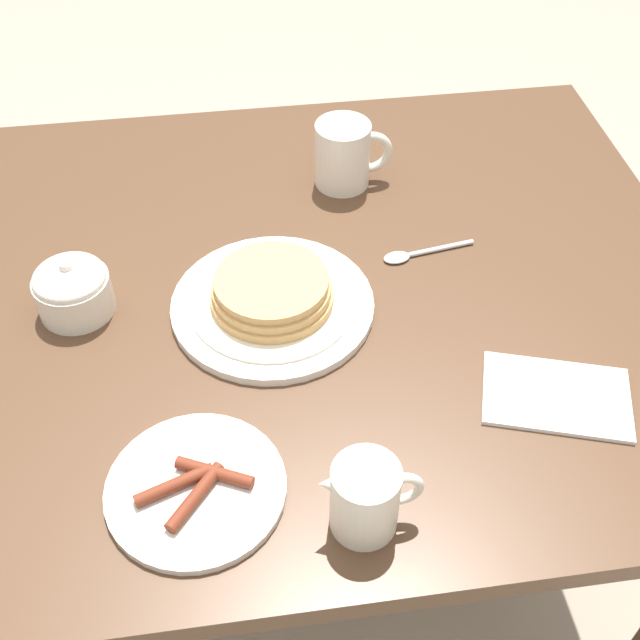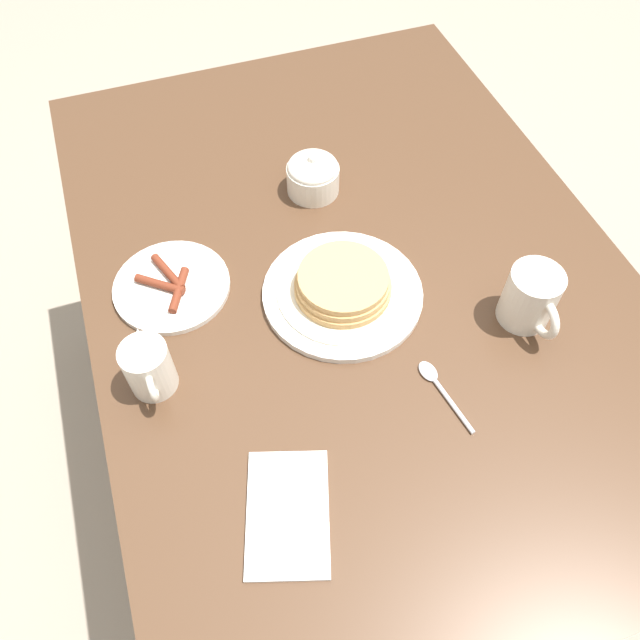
% 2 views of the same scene
% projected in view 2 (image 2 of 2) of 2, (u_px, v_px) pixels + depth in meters
% --- Properties ---
extents(ground_plane, '(8.00, 8.00, 0.00)m').
position_uv_depth(ground_plane, '(342.00, 442.00, 1.67)').
color(ground_plane, gray).
extents(dining_table, '(1.28, 0.90, 0.74)m').
position_uv_depth(dining_table, '(351.00, 308.00, 1.16)').
color(dining_table, '#4C3321').
rests_on(dining_table, ground_plane).
extents(pancake_plate, '(0.26, 0.26, 0.05)m').
position_uv_depth(pancake_plate, '(343.00, 288.00, 1.01)').
color(pancake_plate, white).
rests_on(pancake_plate, dining_table).
extents(side_plate_bacon, '(0.19, 0.19, 0.02)m').
position_uv_depth(side_plate_bacon, '(171.00, 286.00, 1.03)').
color(side_plate_bacon, silver).
rests_on(side_plate_bacon, dining_table).
extents(coffee_mug, '(0.12, 0.08, 0.10)m').
position_uv_depth(coffee_mug, '(531.00, 298.00, 0.96)').
color(coffee_mug, silver).
rests_on(coffee_mug, dining_table).
extents(creamer_pitcher, '(0.11, 0.07, 0.10)m').
position_uv_depth(creamer_pitcher, '(148.00, 367.00, 0.90)').
color(creamer_pitcher, silver).
rests_on(creamer_pitcher, dining_table).
extents(sugar_bowl, '(0.10, 0.10, 0.08)m').
position_uv_depth(sugar_bowl, '(313.00, 175.00, 1.14)').
color(sugar_bowl, silver).
rests_on(sugar_bowl, dining_table).
extents(napkin, '(0.19, 0.16, 0.01)m').
position_uv_depth(napkin, '(288.00, 513.00, 0.82)').
color(napkin, white).
rests_on(napkin, dining_table).
extents(spoon, '(0.13, 0.04, 0.01)m').
position_uv_depth(spoon, '(438.00, 384.00, 0.93)').
color(spoon, silver).
rests_on(spoon, dining_table).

